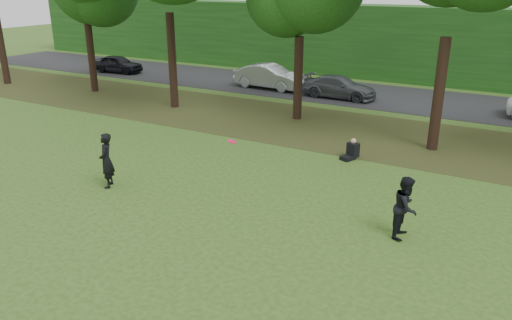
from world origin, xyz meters
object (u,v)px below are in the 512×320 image
at_px(player_left, 106,160).
at_px(player_right, 406,207).
at_px(frisbee, 232,141).
at_px(seated_person, 352,151).

height_order(player_left, player_right, player_left).
distance_m(player_left, frisbee, 4.98).
height_order(player_left, seated_person, player_left).
relative_size(frisbee, seated_person, 0.35).
bearing_deg(seated_person, frisbee, -82.75).
xyz_separation_m(player_left, frisbee, (4.79, 0.42, 1.32)).
bearing_deg(player_right, seated_person, 33.31).
distance_m(player_right, frisbee, 5.24).
xyz_separation_m(player_left, player_right, (9.74, 1.44, -0.07)).
bearing_deg(frisbee, player_left, -174.97).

